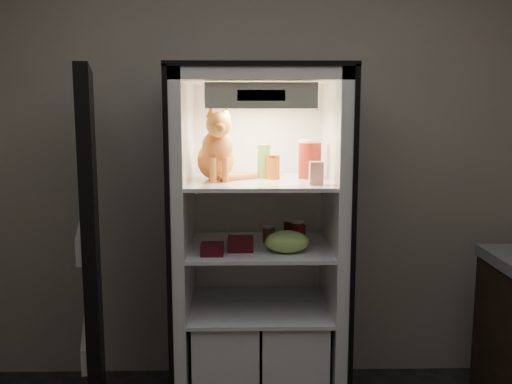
# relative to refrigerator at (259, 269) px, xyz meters

# --- Properties ---
(room_shell) EXTENTS (3.60, 3.60, 3.60)m
(room_shell) POSITION_rel_refrigerator_xyz_m (0.00, -1.38, 0.83)
(room_shell) COLOR white
(room_shell) RESTS_ON floor
(refrigerator) EXTENTS (0.90, 0.72, 1.88)m
(refrigerator) POSITION_rel_refrigerator_xyz_m (0.00, 0.00, 0.00)
(refrigerator) COLOR white
(refrigerator) RESTS_ON floor
(fridge_door) EXTENTS (0.26, 0.86, 1.85)m
(fridge_door) POSITION_rel_refrigerator_xyz_m (-0.83, -0.26, 0.12)
(fridge_door) COLOR black
(fridge_door) RESTS_ON floor
(tabby_cat) EXTENTS (0.34, 0.38, 0.39)m
(tabby_cat) POSITION_rel_refrigerator_xyz_m (-0.22, -0.06, 0.64)
(tabby_cat) COLOR #B04B16
(tabby_cat) RESTS_ON refrigerator
(parmesan_shaker) EXTENTS (0.07, 0.07, 0.18)m
(parmesan_shaker) POSITION_rel_refrigerator_xyz_m (0.02, 0.00, 0.59)
(parmesan_shaker) COLOR #227F33
(parmesan_shaker) RESTS_ON refrigerator
(mayo_tub) EXTENTS (0.09, 0.09, 0.12)m
(mayo_tub) POSITION_rel_refrigerator_xyz_m (0.03, 0.08, 0.56)
(mayo_tub) COLOR white
(mayo_tub) RESTS_ON refrigerator
(salsa_jar) EXTENTS (0.07, 0.07, 0.13)m
(salsa_jar) POSITION_rel_refrigerator_xyz_m (0.07, -0.03, 0.56)
(salsa_jar) COLOR maroon
(salsa_jar) RESTS_ON refrigerator
(pepper_jar) EXTENTS (0.12, 0.12, 0.21)m
(pepper_jar) POSITION_rel_refrigerator_xyz_m (0.27, -0.01, 0.60)
(pepper_jar) COLOR #A62616
(pepper_jar) RESTS_ON refrigerator
(cream_carton) EXTENTS (0.07, 0.07, 0.11)m
(cream_carton) POSITION_rel_refrigerator_xyz_m (0.27, -0.24, 0.55)
(cream_carton) COLOR white
(cream_carton) RESTS_ON refrigerator
(soda_can_a) EXTENTS (0.06, 0.06, 0.12)m
(soda_can_a) POSITION_rel_refrigerator_xyz_m (0.16, 0.03, 0.21)
(soda_can_a) COLOR black
(soda_can_a) RESTS_ON refrigerator
(soda_can_b) EXTENTS (0.06, 0.06, 0.11)m
(soda_can_b) POSITION_rel_refrigerator_xyz_m (0.22, -0.03, 0.20)
(soda_can_b) COLOR black
(soda_can_b) RESTS_ON refrigerator
(soda_can_c) EXTENTS (0.07, 0.07, 0.14)m
(soda_can_c) POSITION_rel_refrigerator_xyz_m (0.19, -0.11, 0.22)
(soda_can_c) COLOR black
(soda_can_c) RESTS_ON refrigerator
(condiment_jar) EXTENTS (0.07, 0.07, 0.09)m
(condiment_jar) POSITION_rel_refrigerator_xyz_m (0.05, -0.00, 0.19)
(condiment_jar) COLOR brown
(condiment_jar) RESTS_ON refrigerator
(grape_bag) EXTENTS (0.22, 0.16, 0.11)m
(grape_bag) POSITION_rel_refrigerator_xyz_m (0.13, -0.21, 0.20)
(grape_bag) COLOR #85BD58
(grape_bag) RESTS_ON refrigerator
(berry_box_left) EXTENTS (0.11, 0.11, 0.06)m
(berry_box_left) POSITION_rel_refrigerator_xyz_m (-0.24, -0.25, 0.18)
(berry_box_left) COLOR #530D15
(berry_box_left) RESTS_ON refrigerator
(berry_box_right) EXTENTS (0.13, 0.13, 0.07)m
(berry_box_right) POSITION_rel_refrigerator_xyz_m (-0.10, -0.16, 0.18)
(berry_box_right) COLOR #530D15
(berry_box_right) RESTS_ON refrigerator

